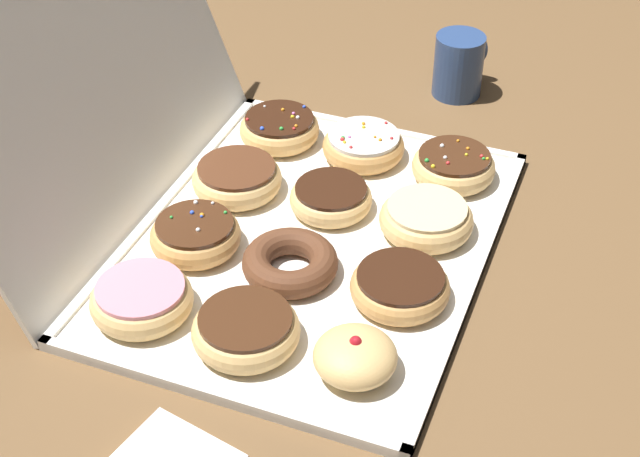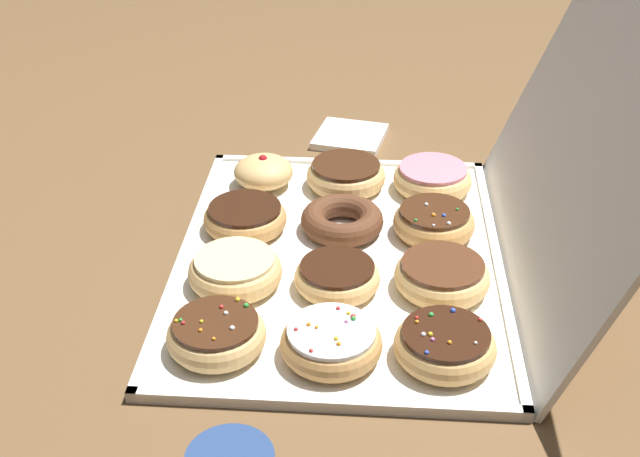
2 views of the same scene
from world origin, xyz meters
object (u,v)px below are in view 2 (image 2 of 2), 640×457
chocolate_frosted_donut_4 (348,175)px  pink_frosted_donut_8 (433,178)px  chocolate_frosted_donut_6 (337,276)px  sprinkle_donut_11 (445,345)px  sprinkle_donut_3 (216,334)px  chocolate_frosted_donut_1 (245,217)px  chocolate_frosted_donut_10 (442,276)px  jelly_filled_donut_0 (263,172)px  donut_box (340,261)px  napkin_stack (352,137)px  chocolate_cake_ring_donut_5 (340,220)px  sprinkle_donut_9 (434,222)px  sprinkle_donut_7 (330,342)px  glazed_ring_donut_2 (235,270)px

chocolate_frosted_donut_4 → pink_frosted_donut_8: bearing=89.0°
chocolate_frosted_donut_6 → sprinkle_donut_11: 0.18m
sprinkle_donut_3 → chocolate_frosted_donut_1: bearing=-178.9°
chocolate_frosted_donut_10 → jelly_filled_donut_0: bearing=-134.7°
donut_box → chocolate_frosted_donut_10: (0.06, 0.13, 0.03)m
napkin_stack → chocolate_frosted_donut_6: bearing=-0.4°
jelly_filled_donut_0 → chocolate_frosted_donut_6: 0.29m
sprinkle_donut_3 → napkin_stack: bearing=166.9°
chocolate_frosted_donut_4 → chocolate_cake_ring_donut_5: (0.13, -0.01, -0.00)m
pink_frosted_donut_8 → sprinkle_donut_9: size_ratio=1.05×
sprinkle_donut_3 → chocolate_frosted_donut_4: (-0.39, 0.14, 0.00)m
sprinkle_donut_11 → sprinkle_donut_3: bearing=-90.4°
sprinkle_donut_9 → jelly_filled_donut_0: bearing=-116.4°
chocolate_frosted_donut_6 → sprinkle_donut_11: size_ratio=0.94×
donut_box → chocolate_frosted_donut_6: size_ratio=5.18×
chocolate_frosted_donut_4 → pink_frosted_donut_8: (0.00, 0.13, 0.00)m
jelly_filled_donut_0 → chocolate_cake_ring_donut_5: 0.18m
donut_box → chocolate_frosted_donut_10: bearing=64.7°
chocolate_cake_ring_donut_5 → pink_frosted_donut_8: pink_frosted_donut_8 is taller
sprinkle_donut_7 → sprinkle_donut_3: bearing=-91.9°
chocolate_frosted_donut_6 → chocolate_cake_ring_donut_5: bearing=-179.0°
chocolate_cake_ring_donut_5 → chocolate_frosted_donut_6: size_ratio=1.07×
jelly_filled_donut_0 → chocolate_frosted_donut_4: (-0.00, 0.13, -0.00)m
donut_box → chocolate_cake_ring_donut_5: size_ratio=4.84×
jelly_filled_donut_0 → glazed_ring_donut_2: 0.26m
sprinkle_donut_11 → napkin_stack: (-0.58, -0.13, -0.02)m
glazed_ring_donut_2 → sprinkle_donut_7: bearing=44.3°
sprinkle_donut_7 → chocolate_frosted_donut_10: 0.19m
chocolate_frosted_donut_1 → chocolate_frosted_donut_6: size_ratio=1.08×
sprinkle_donut_7 → sprinkle_donut_9: sprinkle_donut_9 is taller
glazed_ring_donut_2 → sprinkle_donut_9: bearing=117.7°
chocolate_frosted_donut_1 → chocolate_frosted_donut_10: 0.30m
glazed_ring_donut_2 → chocolate_frosted_donut_6: size_ratio=1.11×
chocolate_frosted_donut_4 → sprinkle_donut_7: 0.40m
sprinkle_donut_11 → chocolate_frosted_donut_10: bearing=178.1°
chocolate_frosted_donut_1 → jelly_filled_donut_0: bearing=175.7°
pink_frosted_donut_8 → sprinkle_donut_11: 0.39m
glazed_ring_donut_2 → pink_frosted_donut_8: size_ratio=1.01×
chocolate_cake_ring_donut_5 → chocolate_frosted_donut_10: bearing=45.7°
chocolate_cake_ring_donut_5 → sprinkle_donut_7: bearing=0.2°
chocolate_frosted_donut_1 → sprinkle_donut_3: (0.26, 0.01, 0.00)m
chocolate_frosted_donut_4 → sprinkle_donut_11: sprinkle_donut_11 is taller
jelly_filled_donut_0 → chocolate_frosted_donut_1: 0.13m
sprinkle_donut_7 → sprinkle_donut_9: (-0.27, 0.13, 0.00)m
jelly_filled_donut_0 → chocolate_frosted_donut_6: bearing=25.6°
chocolate_cake_ring_donut_5 → sprinkle_donut_11: 0.30m
sprinkle_donut_7 → chocolate_frosted_donut_1: bearing=-153.0°
donut_box → sprinkle_donut_9: size_ratio=4.95×
jelly_filled_donut_0 → sprinkle_donut_9: size_ratio=0.80×
chocolate_frosted_donut_1 → chocolate_cake_ring_donut_5: chocolate_frosted_donut_1 is taller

